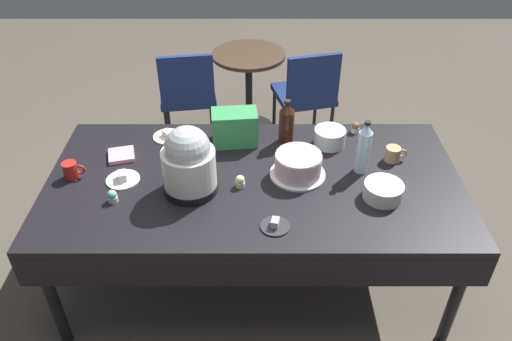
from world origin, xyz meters
name	(u,v)px	position (x,y,z in m)	size (l,w,h in m)	color
ground	(256,273)	(0.00, 0.00, 0.00)	(9.00, 9.00, 0.00)	brown
potluck_table	(256,187)	(0.00, 0.00, 0.69)	(2.20, 1.10, 0.75)	black
frosted_layer_cake	(300,165)	(0.23, 0.03, 0.81)	(0.30, 0.30, 0.13)	silver
slow_cooker	(191,162)	(-0.32, -0.10, 0.92)	(0.28, 0.28, 0.37)	black
glass_salad_bowl	(332,137)	(0.44, 0.33, 0.80)	(0.18, 0.18, 0.10)	#B2C6BC
ceramic_snack_bowl	(385,191)	(0.65, -0.16, 0.79)	(0.20, 0.20, 0.08)	silver
dessert_plate_white	(125,178)	(-0.69, -0.02, 0.76)	(0.18, 0.18, 0.05)	white
dessert_plate_cream	(170,135)	(-0.52, 0.40, 0.76)	(0.18, 0.18, 0.04)	beige
dessert_plate_charcoal	(277,225)	(0.10, -0.38, 0.76)	(0.14, 0.14, 0.05)	#2D2D33
cupcake_lemon	(114,196)	(-0.71, -0.19, 0.78)	(0.05, 0.05, 0.07)	beige
cupcake_cocoa	(357,128)	(0.61, 0.46, 0.78)	(0.05, 0.05, 0.07)	beige
cupcake_rose	(242,181)	(-0.07, -0.07, 0.78)	(0.05, 0.05, 0.07)	beige
soda_bottle_cola	(289,123)	(0.19, 0.36, 0.87)	(0.09, 0.09, 0.27)	#33190F
soda_bottle_water	(366,149)	(0.58, 0.07, 0.89)	(0.07, 0.07, 0.31)	silver
coffee_mug_navy	(199,148)	(-0.32, 0.22, 0.79)	(0.12, 0.08, 0.09)	navy
coffee_mug_red	(73,170)	(-0.97, 0.01, 0.80)	(0.12, 0.08, 0.09)	#B2231E
coffee_mug_tan	(395,154)	(0.77, 0.16, 0.79)	(0.12, 0.08, 0.08)	tan
soda_carton	(237,127)	(-0.11, 0.35, 0.85)	(0.26, 0.16, 0.20)	#338C4C
paper_napkin_stack	(123,155)	(-0.75, 0.20, 0.76)	(0.14, 0.14, 0.02)	pink
maroon_chair_left	(190,91)	(-0.54, 1.48, 0.49)	(0.50, 0.50, 0.85)	navy
maroon_chair_right	(309,92)	(0.42, 1.48, 0.49)	(0.53, 0.53, 0.85)	navy
round_cafe_table	(251,78)	(-0.05, 1.70, 0.50)	(0.60, 0.60, 0.72)	#473323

